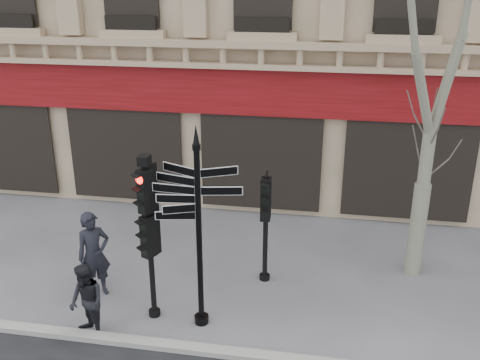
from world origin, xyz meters
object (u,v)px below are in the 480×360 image
(plane_tree, at_px, (447,2))
(fingerpost, at_px, (198,196))
(pedestrian_a, at_px, (94,255))
(traffic_signal_secondary, at_px, (266,210))
(pedestrian_b, at_px, (87,302))
(traffic_signal_main, at_px, (148,219))

(plane_tree, bearing_deg, fingerpost, -147.95)
(fingerpost, distance_m, pedestrian_a, 3.12)
(plane_tree, xyz_separation_m, pedestrian_a, (-6.88, -2.15, -5.06))
(traffic_signal_secondary, relative_size, pedestrian_b, 1.63)
(plane_tree, height_order, pedestrian_b, plane_tree)
(plane_tree, distance_m, pedestrian_a, 8.81)
(traffic_signal_main, height_order, plane_tree, plane_tree)
(traffic_signal_main, distance_m, plane_tree, 7.16)
(traffic_signal_secondary, height_order, pedestrian_b, traffic_signal_secondary)
(fingerpost, bearing_deg, plane_tree, 31.09)
(pedestrian_a, bearing_deg, plane_tree, -25.18)
(traffic_signal_secondary, distance_m, plane_tree, 5.53)
(traffic_signal_main, distance_m, pedestrian_a, 1.98)
(fingerpost, height_order, pedestrian_a, fingerpost)
(fingerpost, xyz_separation_m, pedestrian_b, (-2.01, -0.79, -1.99))
(fingerpost, distance_m, pedestrian_b, 2.94)
(plane_tree, bearing_deg, traffic_signal_secondary, -164.81)
(traffic_signal_main, relative_size, pedestrian_a, 1.78)
(pedestrian_b, bearing_deg, traffic_signal_main, 78.41)
(pedestrian_a, bearing_deg, pedestrian_b, -113.97)
(fingerpost, relative_size, pedestrian_a, 2.12)
(pedestrian_b, bearing_deg, fingerpost, 59.24)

